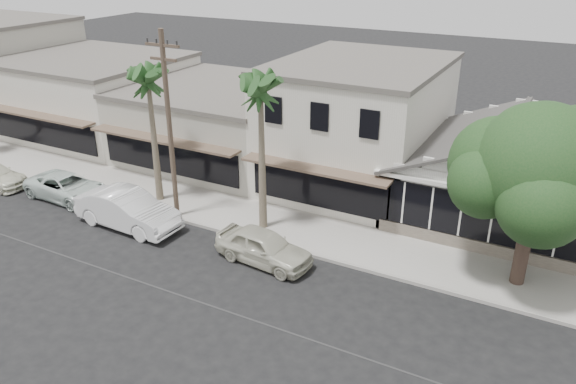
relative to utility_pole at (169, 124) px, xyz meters
The scene contains 13 objects.
ground 11.44m from the utility_pole, 30.02° to the right, with size 140.00×140.00×0.00m, color black.
sidewalk_north 5.06m from the utility_pole, 57.17° to the left, with size 90.00×3.50×0.15m, color #9E9991.
corner_shop 15.93m from the utility_pole, 27.45° to the left, with size 10.40×8.60×5.10m.
row_building_near 10.36m from the utility_pole, 54.14° to the left, with size 8.00×10.00×6.50m, color silver.
row_building_midnear 9.23m from the utility_pole, 109.87° to the left, with size 10.00×10.00×4.20m, color #B2AF9F.
row_building_midfar 16.01m from the utility_pole, 148.42° to the left, with size 11.00×10.00×5.00m, color silver.
utility_pole is the anchor object (origin of this frame).
car_0 7.26m from the utility_pole, 15.14° to the right, with size 1.73×4.29×1.46m, color beige.
car_1 4.54m from the utility_pole, 128.78° to the right, with size 1.86×5.33×1.76m, color white.
car_2 7.71m from the utility_pole, behind, with size 2.20×4.76×1.32m, color silver.
shade_tree 15.50m from the utility_pole, ahead, with size 6.63×6.00×7.36m.
palm_east 4.79m from the utility_pole, 12.59° to the left, with size 2.91×2.91×7.82m.
palm_mid 2.79m from the utility_pole, 151.08° to the left, with size 2.83×2.83×7.52m.
Camera 1 is at (7.31, -13.88, 12.41)m, focal length 35.00 mm.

